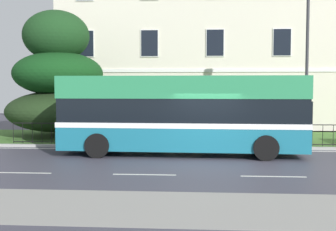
# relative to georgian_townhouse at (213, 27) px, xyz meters

# --- Properties ---
(ground_plane) EXTENTS (60.00, 56.00, 0.18)m
(ground_plane) POSITION_rel_georgian_townhouse_xyz_m (-0.61, -14.71, -6.94)
(ground_plane) COLOR #3F3D4A
(georgian_townhouse) EXTENTS (20.01, 9.80, 13.53)m
(georgian_townhouse) POSITION_rel_georgian_townhouse_xyz_m (0.00, 0.00, 0.00)
(georgian_townhouse) COLOR beige
(georgian_townhouse) RESTS_ON ground_plane
(iron_verge_railing) EXTENTS (19.09, 0.04, 0.97)m
(iron_verge_railing) POSITION_rel_georgian_townhouse_xyz_m (0.00, -11.61, -6.30)
(iron_verge_railing) COLOR black
(iron_verge_railing) RESTS_ON ground_plane
(evergreen_tree) EXTENTS (5.61, 5.61, 6.63)m
(evergreen_tree) POSITION_rel_georgian_townhouse_xyz_m (-8.35, -8.53, -3.98)
(evergreen_tree) COLOR #423328
(evergreen_tree) RESTS_ON ground_plane
(single_decker_bus) EXTENTS (9.85, 2.84, 3.17)m
(single_decker_bus) POSITION_rel_georgian_townhouse_xyz_m (-1.58, -13.62, -5.25)
(single_decker_bus) COLOR #1A6A82
(single_decker_bus) RESTS_ON ground_plane
(street_lamp_post) EXTENTS (0.36, 0.24, 7.51)m
(street_lamp_post) POSITION_rel_georgian_townhouse_xyz_m (3.92, -11.06, -2.54)
(street_lamp_post) COLOR #333338
(street_lamp_post) RESTS_ON ground_plane
(litter_bin) EXTENTS (0.48, 0.48, 1.18)m
(litter_bin) POSITION_rel_georgian_townhouse_xyz_m (1.60, -10.63, -6.21)
(litter_bin) COLOR #23472D
(litter_bin) RESTS_ON ground_plane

